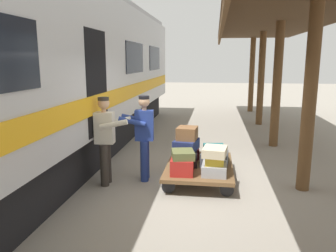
{
  "coord_description": "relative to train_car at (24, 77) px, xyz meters",
  "views": [
    {
      "loc": [
        -0.31,
        6.2,
        2.38
      ],
      "look_at": [
        0.55,
        0.05,
        1.15
      ],
      "focal_mm": 35.56,
      "sensor_mm": 36.0,
      "label": 1
    }
  ],
  "objects": [
    {
      "name": "luggage_cart",
      "position": [
        -3.49,
        -0.25,
        -1.79
      ],
      "size": [
        1.31,
        1.97,
        0.32
      ],
      "color": "brown",
      "rests_on": "ground_plane"
    },
    {
      "name": "platform_canopy",
      "position": [
        -5.37,
        0.0,
        1.21
      ],
      "size": [
        3.2,
        20.38,
        3.56
      ],
      "color": "brown",
      "rests_on": "ground_plane"
    },
    {
      "name": "suitcase_navy_fabric",
      "position": [
        -3.21,
        -0.28,
        -1.35
      ],
      "size": [
        0.53,
        0.63,
        0.21
      ],
      "primitive_type": "cube",
      "rotation": [
        0.0,
        0.0,
        -0.2
      ],
      "color": "navy",
      "rests_on": "suitcase_black_hardshell"
    },
    {
      "name": "suitcase_brown_leather",
      "position": [
        -3.22,
        -0.31,
        -1.12
      ],
      "size": [
        0.43,
        0.47,
        0.25
      ],
      "primitive_type": "cube",
      "rotation": [
        0.0,
        0.0,
        -0.11
      ],
      "color": "brown",
      "rests_on": "suitcase_navy_fabric"
    },
    {
      "name": "suitcase_orange_carryall",
      "position": [
        -3.21,
        -0.82,
        -1.42
      ],
      "size": [
        0.37,
        0.55,
        0.23
      ],
      "primitive_type": "cube",
      "rotation": [
        0.0,
        0.0,
        0.0
      ],
      "color": "#CC6B23",
      "rests_on": "suitcase_maroon_trunk"
    },
    {
      "name": "ground_plane",
      "position": [
        -3.44,
        -0.0,
        -2.06
      ],
      "size": [
        60.0,
        60.0,
        0.0
      ],
      "primitive_type": "plane",
      "color": "gray"
    },
    {
      "name": "suitcase_olive_duffel",
      "position": [
        -3.2,
        0.33,
        -1.38
      ],
      "size": [
        0.48,
        0.53,
        0.14
      ],
      "primitive_type": "cube",
      "rotation": [
        0.0,
        0.0,
        0.2
      ],
      "color": "brown",
      "rests_on": "suitcase_red_plastic"
    },
    {
      "name": "suitcase_teal_softside",
      "position": [
        -3.78,
        -0.79,
        -1.62
      ],
      "size": [
        0.51,
        0.65,
        0.25
      ],
      "primitive_type": "cube",
      "rotation": [
        0.0,
        0.0,
        0.13
      ],
      "color": "#1E666B",
      "rests_on": "luggage_cart"
    },
    {
      "name": "suitcase_cream_canvas",
      "position": [
        -3.78,
        0.31,
        -1.31
      ],
      "size": [
        0.47,
        0.56,
        0.16
      ],
      "primitive_type": "cube",
      "rotation": [
        0.0,
        0.0,
        -0.13
      ],
      "color": "beige",
      "rests_on": "suitcase_yellow_case"
    },
    {
      "name": "suitcase_black_hardshell",
      "position": [
        -3.19,
        -0.25,
        -1.6
      ],
      "size": [
        0.51,
        0.61,
        0.29
      ],
      "primitive_type": "cube",
      "rotation": [
        0.0,
        0.0,
        0.09
      ],
      "color": "black",
      "rests_on": "luggage_cart"
    },
    {
      "name": "porter_by_door",
      "position": [
        -1.72,
        0.25,
        -1.14
      ],
      "size": [
        0.68,
        0.45,
        1.7
      ],
      "color": "#332D28",
      "rests_on": "ground_plane"
    },
    {
      "name": "porter_in_overalls",
      "position": [
        -2.38,
        -0.11,
        -1.14
      ],
      "size": [
        0.69,
        0.47,
        1.7
      ],
      "color": "navy",
      "rests_on": "ground_plane"
    },
    {
      "name": "suitcase_slate_roller",
      "position": [
        -3.78,
        -0.25,
        -1.61
      ],
      "size": [
        0.56,
        0.52,
        0.27
      ],
      "primitive_type": "cube",
      "rotation": [
        0.0,
        0.0,
        -0.09
      ],
      "color": "#4C515B",
      "rests_on": "luggage_cart"
    },
    {
      "name": "train_car",
      "position": [
        0.0,
        0.0,
        0.0
      ],
      "size": [
        3.02,
        17.87,
        4.0
      ],
      "color": "#B7BABF",
      "rests_on": "ground_plane"
    },
    {
      "name": "suitcase_red_plastic",
      "position": [
        -3.19,
        0.29,
        -1.6
      ],
      "size": [
        0.43,
        0.59,
        0.29
      ],
      "primitive_type": "cube",
      "rotation": [
        0.0,
        0.0,
        0.03
      ],
      "color": "#AD231E",
      "rests_on": "luggage_cart"
    },
    {
      "name": "suitcase_yellow_case",
      "position": [
        -3.78,
        0.3,
        -1.47
      ],
      "size": [
        0.34,
        0.37,
        0.16
      ],
      "primitive_type": "cube",
      "rotation": [
        0.0,
        0.0,
        -0.01
      ],
      "color": "gold",
      "rests_on": "suitcase_gray_aluminum"
    },
    {
      "name": "suitcase_maroon_trunk",
      "position": [
        -3.19,
        -0.79,
        -1.64
      ],
      "size": [
        0.55,
        0.66,
        0.21
      ],
      "primitive_type": "cube",
      "rotation": [
        0.0,
        0.0,
        0.11
      ],
      "color": "maroon",
      "rests_on": "luggage_cart"
    },
    {
      "name": "suitcase_gray_aluminum",
      "position": [
        -3.78,
        0.29,
        -1.64
      ],
      "size": [
        0.46,
        0.55,
        0.2
      ],
      "primitive_type": "cube",
      "rotation": [
        0.0,
        0.0,
        -0.04
      ],
      "color": "#9EA0A5",
      "rests_on": "luggage_cart"
    }
  ]
}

